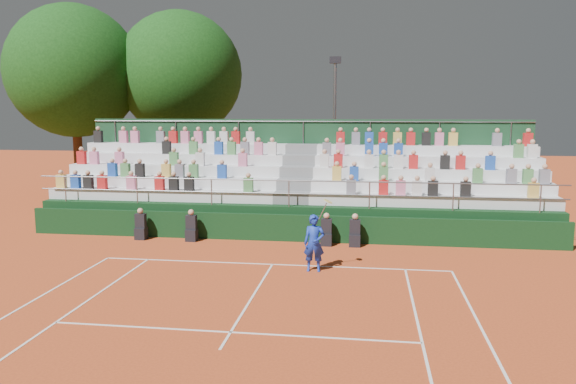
# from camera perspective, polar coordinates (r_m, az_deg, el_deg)

# --- Properties ---
(ground) EXTENTS (90.00, 90.00, 0.00)m
(ground) POSITION_cam_1_polar(r_m,az_deg,el_deg) (17.82, -1.59, -7.37)
(ground) COLOR #C44B20
(ground) RESTS_ON ground
(courtside_wall) EXTENTS (20.00, 0.15, 1.00)m
(courtside_wall) POSITION_cam_1_polar(r_m,az_deg,el_deg) (20.77, -0.12, -3.67)
(courtside_wall) COLOR black
(courtside_wall) RESTS_ON ground
(line_officials) EXTENTS (8.39, 0.40, 1.19)m
(line_officials) POSITION_cam_1_polar(r_m,az_deg,el_deg) (20.55, -3.74, -3.88)
(line_officials) COLOR black
(line_officials) RESTS_ON ground
(grandstand) EXTENTS (20.00, 5.20, 4.40)m
(grandstand) POSITION_cam_1_polar(r_m,az_deg,el_deg) (23.82, 0.98, -0.68)
(grandstand) COLOR black
(grandstand) RESTS_ON ground
(tennis_player) EXTENTS (0.86, 0.45, 2.22)m
(tennis_player) POSITION_cam_1_polar(r_m,az_deg,el_deg) (16.92, 2.68, -5.19)
(tennis_player) COLOR #1734AF
(tennis_player) RESTS_ON ground
(tree_west) EXTENTS (7.33, 7.33, 10.61)m
(tree_west) POSITION_cam_1_polar(r_m,az_deg,el_deg) (34.10, -20.94, 11.37)
(tree_west) COLOR #392615
(tree_west) RESTS_ON ground
(tree_east) EXTENTS (7.18, 7.18, 10.45)m
(tree_east) POSITION_cam_1_polar(r_m,az_deg,el_deg) (33.76, -10.93, 11.66)
(tree_east) COLOR #392615
(tree_east) RESTS_ON ground
(floodlight_mast) EXTENTS (0.60, 0.25, 7.62)m
(floodlight_mast) POSITION_cam_1_polar(r_m,az_deg,el_deg) (30.58, 4.76, 7.68)
(floodlight_mast) COLOR gray
(floodlight_mast) RESTS_ON ground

